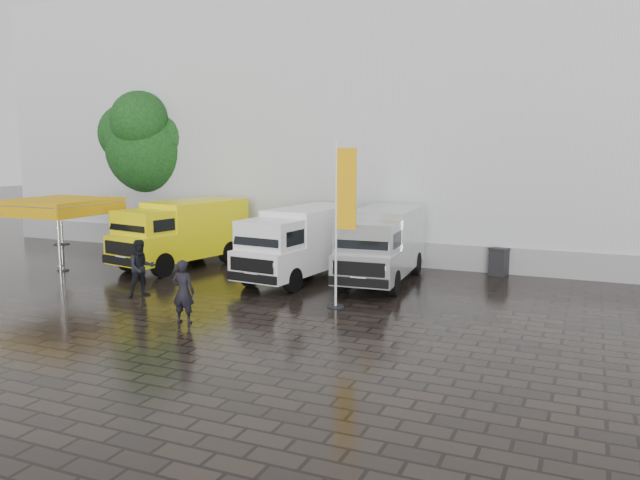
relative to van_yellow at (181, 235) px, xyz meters
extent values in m
plane|color=black|center=(7.02, -4.19, -1.31)|extent=(120.00, 120.00, 0.00)
cube|color=silver|center=(9.02, 11.81, 4.69)|extent=(44.00, 16.00, 12.00)
cube|color=gray|center=(9.02, 3.76, -0.81)|extent=(44.00, 0.15, 1.00)
cylinder|color=silver|center=(-5.17, -1.14, 0.02)|extent=(0.10, 0.10, 2.67)
cylinder|color=silver|center=(-1.89, -1.14, 0.02)|extent=(0.10, 0.10, 2.67)
cylinder|color=silver|center=(-1.89, -4.43, 0.02)|extent=(0.10, 0.10, 2.67)
cube|color=#DE9F0B|center=(-3.53, -2.78, 1.46)|extent=(3.49, 3.49, 0.12)
cube|color=#DE9F0B|center=(-3.53, -4.51, 1.16)|extent=(3.44, 0.04, 0.40)
cylinder|color=black|center=(8.12, -3.47, -1.29)|extent=(0.50, 0.50, 0.04)
cylinder|color=white|center=(8.12, -3.47, 1.16)|extent=(0.07, 0.07, 4.94)
cube|color=#FEB00D|center=(8.45, -3.47, 2.25)|extent=(0.60, 0.03, 2.37)
cylinder|color=black|center=(-4.86, 4.42, 0.63)|extent=(0.54, 0.54, 3.88)
sphere|color=black|center=(-4.86, 4.42, 3.35)|extent=(4.27, 4.27, 4.27)
sphere|color=black|center=(-5.46, 5.32, 5.10)|extent=(2.52, 2.52, 2.52)
cylinder|color=black|center=(-3.77, -2.52, -0.78)|extent=(0.60, 0.60, 1.05)
cube|color=black|center=(11.94, 3.40, -0.79)|extent=(0.75, 0.75, 1.04)
imported|color=black|center=(4.97, -6.73, -0.43)|extent=(0.69, 0.50, 1.75)
imported|color=black|center=(1.83, -4.64, -0.39)|extent=(1.08, 1.13, 1.83)
camera|label=1|loc=(14.99, -20.38, 3.41)|focal=35.00mm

